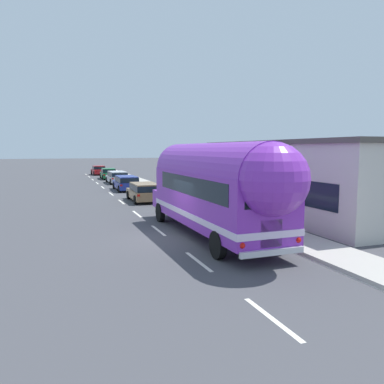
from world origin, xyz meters
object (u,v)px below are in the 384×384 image
painted_bus (216,186)px  car_fourth (108,173)px  car_third (117,176)px  car_second (126,182)px  car_lead (144,191)px  car_fifth (99,170)px

painted_bus → car_fourth: (0.15, 35.24, -1.56)m
car_third → car_second: bearing=-92.7°
car_lead → car_third: same height
car_lead → car_fifth: bearing=89.8°
painted_bus → car_fourth: size_ratio=2.48×
painted_bus → car_second: (-0.17, 20.55, -1.51)m
car_fourth → car_fifth: same height
car_second → car_third: (0.36, 7.75, 0.01)m
car_lead → car_fifth: 31.06m
painted_bus → car_fifth: size_ratio=2.73×
car_lead → painted_bus: bearing=-88.8°
car_lead → car_fourth: same height
car_second → painted_bus: bearing=-89.5°
car_third → car_fourth: same height
car_second → car_fourth: (0.32, 14.68, -0.04)m
painted_bus → car_second: 20.61m
painted_bus → car_lead: 12.71m
painted_bus → car_fourth: bearing=89.8°
car_lead → car_fifth: size_ratio=1.01×
painted_bus → car_fifth: bearing=90.2°
car_second → car_fifth: size_ratio=1.08×
car_lead → car_fifth: same height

